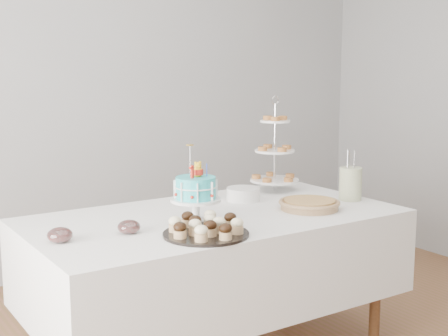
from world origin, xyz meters
TOP-DOWN VIEW (x-y plane):
  - walls at (0.00, 0.00)m, footprint 5.04×4.04m
  - table at (0.00, 0.30)m, footprint 1.92×1.02m
  - birthday_cake at (-0.16, 0.22)m, footprint 0.25×0.25m
  - cupcake_tray at (-0.25, -0.02)m, footprint 0.39×0.39m
  - pie at (0.49, 0.12)m, footprint 0.33×0.33m
  - tiered_stand at (0.65, 0.63)m, footprint 0.30×0.30m
  - plate_stack at (0.32, 0.49)m, footprint 0.19×0.19m
  - pastry_plate at (0.13, 0.70)m, footprint 0.25×0.25m
  - jam_bowl_a at (-0.84, 0.24)m, footprint 0.11×0.11m
  - jam_bowl_b at (-0.53, 0.21)m, footprint 0.11×0.11m
  - utensil_pitcher at (0.84, 0.17)m, footprint 0.14×0.13m

SIDE VIEW (x-z plane):
  - table at x=0.00m, z-range 0.16..0.93m
  - pastry_plate at x=0.13m, z-range 0.77..0.80m
  - pie at x=0.49m, z-range 0.77..0.83m
  - jam_bowl_b at x=-0.53m, z-range 0.77..0.83m
  - jam_bowl_a at x=-0.84m, z-range 0.77..0.83m
  - plate_stack at x=0.32m, z-range 0.77..0.84m
  - cupcake_tray at x=-0.25m, z-range 0.77..0.86m
  - utensil_pitcher at x=0.84m, z-range 0.73..1.02m
  - birthday_cake at x=-0.16m, z-range 0.68..1.07m
  - tiered_stand at x=0.65m, z-range 0.72..1.30m
  - walls at x=0.00m, z-range 0.00..2.70m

